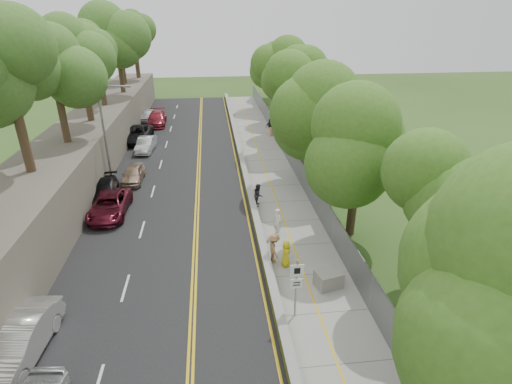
{
  "coord_description": "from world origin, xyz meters",
  "views": [
    {
      "loc": [
        -2.42,
        -17.23,
        13.11
      ],
      "look_at": [
        0.5,
        8.0,
        1.4
      ],
      "focal_mm": 28.0,
      "sensor_mm": 36.0,
      "label": 1
    }
  ],
  "objects_px": {
    "signpost": "(296,282)",
    "person_far": "(270,127)",
    "construction_barrel": "(270,132)",
    "car_2": "(110,205)",
    "concrete_block": "(328,279)",
    "car_1": "(17,343)",
    "painter_0": "(286,253)",
    "streetlight": "(107,129)"
  },
  "relations": [
    {
      "from": "streetlight",
      "to": "painter_0",
      "type": "height_order",
      "value": "streetlight"
    },
    {
      "from": "signpost",
      "to": "concrete_block",
      "type": "relative_size",
      "value": 2.41
    },
    {
      "from": "painter_0",
      "to": "streetlight",
      "type": "bearing_deg",
      "value": 36.23
    },
    {
      "from": "construction_barrel",
      "to": "car_2",
      "type": "bearing_deg",
      "value": -128.44
    },
    {
      "from": "streetlight",
      "to": "signpost",
      "type": "bearing_deg",
      "value": -55.92
    },
    {
      "from": "construction_barrel",
      "to": "painter_0",
      "type": "xyz_separation_m",
      "value": [
        -2.84,
        -24.84,
        0.32
      ]
    },
    {
      "from": "car_2",
      "to": "painter_0",
      "type": "bearing_deg",
      "value": -33.01
    },
    {
      "from": "streetlight",
      "to": "car_2",
      "type": "bearing_deg",
      "value": -81.64
    },
    {
      "from": "car_1",
      "to": "car_2",
      "type": "bearing_deg",
      "value": 90.52
    },
    {
      "from": "construction_barrel",
      "to": "person_far",
      "type": "height_order",
      "value": "person_far"
    },
    {
      "from": "car_1",
      "to": "painter_0",
      "type": "distance_m",
      "value": 13.02
    },
    {
      "from": "signpost",
      "to": "concrete_block",
      "type": "height_order",
      "value": "signpost"
    },
    {
      "from": "streetlight",
      "to": "signpost",
      "type": "relative_size",
      "value": 2.58
    },
    {
      "from": "streetlight",
      "to": "painter_0",
      "type": "relative_size",
      "value": 5.18
    },
    {
      "from": "streetlight",
      "to": "car_1",
      "type": "distance_m",
      "value": 18.56
    },
    {
      "from": "car_1",
      "to": "concrete_block",
      "type": "bearing_deg",
      "value": 17.56
    },
    {
      "from": "person_far",
      "to": "construction_barrel",
      "type": "bearing_deg",
      "value": 78.35
    },
    {
      "from": "streetlight",
      "to": "construction_barrel",
      "type": "distance_m",
      "value": 19.28
    },
    {
      "from": "car_2",
      "to": "painter_0",
      "type": "distance_m",
      "value": 13.25
    },
    {
      "from": "concrete_block",
      "to": "construction_barrel",
      "type": "bearing_deg",
      "value": 87.89
    },
    {
      "from": "signpost",
      "to": "concrete_block",
      "type": "xyz_separation_m",
      "value": [
        2.15,
        1.95,
        -1.48
      ]
    },
    {
      "from": "concrete_block",
      "to": "car_2",
      "type": "distance_m",
      "value": 15.96
    },
    {
      "from": "streetlight",
      "to": "car_2",
      "type": "xyz_separation_m",
      "value": [
        0.82,
        -5.59,
        -3.9
      ]
    },
    {
      "from": "signpost",
      "to": "car_1",
      "type": "xyz_separation_m",
      "value": [
        -11.65,
        -1.16,
        -1.09
      ]
    },
    {
      "from": "signpost",
      "to": "person_far",
      "type": "distance_m",
      "value": 29.48
    },
    {
      "from": "car_1",
      "to": "person_far",
      "type": "distance_m",
      "value": 33.86
    },
    {
      "from": "streetlight",
      "to": "painter_0",
      "type": "xyz_separation_m",
      "value": [
        11.81,
        -13.0,
        -3.82
      ]
    },
    {
      "from": "concrete_block",
      "to": "car_1",
      "type": "bearing_deg",
      "value": -167.32
    },
    {
      "from": "car_1",
      "to": "painter_0",
      "type": "height_order",
      "value": "car_1"
    },
    {
      "from": "signpost",
      "to": "person_far",
      "type": "relative_size",
      "value": 1.73
    },
    {
      "from": "signpost",
      "to": "car_2",
      "type": "relative_size",
      "value": 0.61
    },
    {
      "from": "concrete_block",
      "to": "painter_0",
      "type": "height_order",
      "value": "painter_0"
    },
    {
      "from": "streetlight",
      "to": "person_far",
      "type": "bearing_deg",
      "value": 39.95
    },
    {
      "from": "car_1",
      "to": "signpost",
      "type": "bearing_deg",
      "value": 10.54
    },
    {
      "from": "signpost",
      "to": "car_2",
      "type": "xyz_separation_m",
      "value": [
        -10.69,
        11.43,
        -1.22
      ]
    },
    {
      "from": "signpost",
      "to": "painter_0",
      "type": "relative_size",
      "value": 2.01
    },
    {
      "from": "construction_barrel",
      "to": "car_2",
      "type": "xyz_separation_m",
      "value": [
        -13.83,
        -17.43,
        0.24
      ]
    },
    {
      "from": "construction_barrel",
      "to": "person_far",
      "type": "xyz_separation_m",
      "value": [
        0.01,
        0.45,
        0.44
      ]
    },
    {
      "from": "signpost",
      "to": "painter_0",
      "type": "distance_m",
      "value": 4.18
    },
    {
      "from": "signpost",
      "to": "car_2",
      "type": "height_order",
      "value": "signpost"
    },
    {
      "from": "car_1",
      "to": "painter_0",
      "type": "relative_size",
      "value": 3.27
    },
    {
      "from": "construction_barrel",
      "to": "car_1",
      "type": "distance_m",
      "value": 33.46
    }
  ]
}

